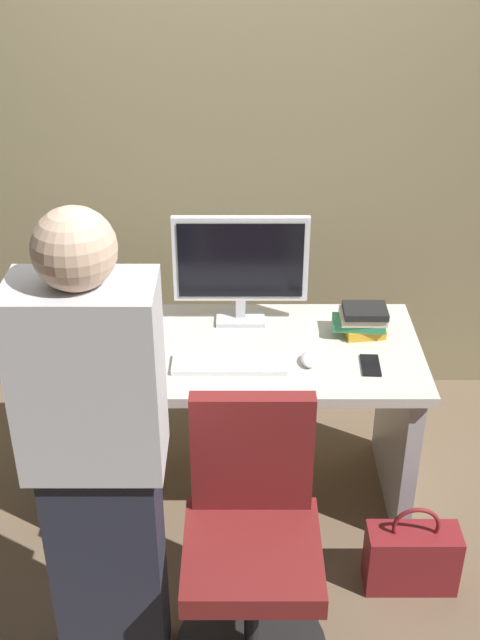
{
  "coord_description": "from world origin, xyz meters",
  "views": [
    {
      "loc": [
        0.01,
        -2.64,
        2.36
      ],
      "look_at": [
        0.0,
        -0.05,
        0.88
      ],
      "focal_mm": 44.73,
      "sensor_mm": 36.0,
      "label": 1
    }
  ],
  "objects_px": {
    "monitor": "(242,264)",
    "mouse": "(310,360)",
    "office_chair": "(253,549)",
    "desk": "(240,394)",
    "cup_by_monitor": "(143,317)",
    "cell_phone": "(372,365)",
    "keyboard": "(231,364)",
    "book_stack": "(364,320)",
    "cup_near_keyboard": "(124,359)",
    "person_at_desk": "(100,463)",
    "handbag": "(413,557)"
  },
  "relations": [
    {
      "from": "handbag",
      "to": "office_chair",
      "type": "bearing_deg",
      "value": -158.04
    },
    {
      "from": "office_chair",
      "to": "keyboard",
      "type": "relative_size",
      "value": 2.19
    },
    {
      "from": "monitor",
      "to": "keyboard",
      "type": "xyz_separation_m",
      "value": [
        -0.04,
        -0.36,
        -0.25
      ]
    },
    {
      "from": "keyboard",
      "to": "mouse",
      "type": "xyz_separation_m",
      "value": [
        0.3,
        0.02,
        0.01
      ]
    },
    {
      "from": "office_chair",
      "to": "monitor",
      "type": "height_order",
      "value": "monitor"
    },
    {
      "from": "office_chair",
      "to": "mouse",
      "type": "distance_m",
      "value": 0.75
    },
    {
      "from": "desk",
      "to": "office_chair",
      "type": "xyz_separation_m",
      "value": [
        0.04,
        -0.76,
        -0.08
      ]
    },
    {
      "from": "person_at_desk",
      "to": "office_chair",
      "type": "bearing_deg",
      "value": 8.05
    },
    {
      "from": "cup_near_keyboard",
      "to": "cell_phone",
      "type": "relative_size",
      "value": 0.71
    },
    {
      "from": "handbag",
      "to": "monitor",
      "type": "bearing_deg",
      "value": 130.78
    },
    {
      "from": "mouse",
      "to": "cup_by_monitor",
      "type": "xyz_separation_m",
      "value": [
        -0.66,
        0.27,
        0.03
      ]
    },
    {
      "from": "person_at_desk",
      "to": "book_stack",
      "type": "relative_size",
      "value": 7.55
    },
    {
      "from": "monitor",
      "to": "mouse",
      "type": "xyz_separation_m",
      "value": [
        0.26,
        -0.33,
        -0.24
      ]
    },
    {
      "from": "keyboard",
      "to": "cup_near_keyboard",
      "type": "relative_size",
      "value": 4.21
    },
    {
      "from": "person_at_desk",
      "to": "cell_phone",
      "type": "bearing_deg",
      "value": 37.26
    },
    {
      "from": "keyboard",
      "to": "book_stack",
      "type": "distance_m",
      "value": 0.58
    },
    {
      "from": "book_stack",
      "to": "cup_near_keyboard",
      "type": "bearing_deg",
      "value": -163.9
    },
    {
      "from": "person_at_desk",
      "to": "cell_phone",
      "type": "height_order",
      "value": "person_at_desk"
    },
    {
      "from": "monitor",
      "to": "keyboard",
      "type": "relative_size",
      "value": 1.26
    },
    {
      "from": "keyboard",
      "to": "cup_near_keyboard",
      "type": "distance_m",
      "value": 0.4
    },
    {
      "from": "cup_near_keyboard",
      "to": "cup_by_monitor",
      "type": "bearing_deg",
      "value": 84.35
    },
    {
      "from": "office_chair",
      "to": "mouse",
      "type": "bearing_deg",
      "value": 71.18
    },
    {
      "from": "book_stack",
      "to": "cup_by_monitor",
      "type": "bearing_deg",
      "value": 176.13
    },
    {
      "from": "person_at_desk",
      "to": "book_stack",
      "type": "distance_m",
      "value": 1.29
    },
    {
      "from": "office_chair",
      "to": "keyboard",
      "type": "distance_m",
      "value": 0.7
    },
    {
      "from": "keyboard",
      "to": "office_chair",
      "type": "bearing_deg",
      "value": -82.47
    },
    {
      "from": "monitor",
      "to": "mouse",
      "type": "relative_size",
      "value": 5.4
    },
    {
      "from": "cell_phone",
      "to": "keyboard",
      "type": "bearing_deg",
      "value": -176.89
    },
    {
      "from": "keyboard",
      "to": "mouse",
      "type": "distance_m",
      "value": 0.3
    },
    {
      "from": "desk",
      "to": "monitor",
      "type": "xyz_separation_m",
      "value": [
        0.01,
        0.22,
        0.48
      ]
    },
    {
      "from": "cup_by_monitor",
      "to": "cell_phone",
      "type": "bearing_deg",
      "value": -18.25
    },
    {
      "from": "desk",
      "to": "cup_near_keyboard",
      "type": "bearing_deg",
      "value": -158.46
    },
    {
      "from": "handbag",
      "to": "mouse",
      "type": "bearing_deg",
      "value": 133.21
    },
    {
      "from": "mouse",
      "to": "cup_by_monitor",
      "type": "distance_m",
      "value": 0.71
    },
    {
      "from": "desk",
      "to": "keyboard",
      "type": "xyz_separation_m",
      "value": [
        -0.03,
        -0.14,
        0.24
      ]
    },
    {
      "from": "desk",
      "to": "cell_phone",
      "type": "distance_m",
      "value": 0.56
    },
    {
      "from": "monitor",
      "to": "cell_phone",
      "type": "relative_size",
      "value": 3.75
    },
    {
      "from": "cup_near_keyboard",
      "to": "cup_by_monitor",
      "type": "height_order",
      "value": "cup_near_keyboard"
    },
    {
      "from": "office_chair",
      "to": "cup_by_monitor",
      "type": "distance_m",
      "value": 1.08
    },
    {
      "from": "monitor",
      "to": "cup_by_monitor",
      "type": "height_order",
      "value": "monitor"
    },
    {
      "from": "mouse",
      "to": "book_stack",
      "type": "relative_size",
      "value": 0.46
    },
    {
      "from": "office_chair",
      "to": "person_at_desk",
      "type": "relative_size",
      "value": 0.57
    },
    {
      "from": "monitor",
      "to": "handbag",
      "type": "distance_m",
      "value": 1.29
    },
    {
      "from": "book_stack",
      "to": "office_chair",
      "type": "bearing_deg",
      "value": -117.54
    },
    {
      "from": "cup_by_monitor",
      "to": "cell_phone",
      "type": "xyz_separation_m",
      "value": [
        0.89,
        -0.29,
        -0.04
      ]
    },
    {
      "from": "monitor",
      "to": "keyboard",
      "type": "distance_m",
      "value": 0.43
    },
    {
      "from": "desk",
      "to": "mouse",
      "type": "bearing_deg",
      "value": -23.99
    },
    {
      "from": "office_chair",
      "to": "monitor",
      "type": "distance_m",
      "value": 1.13
    },
    {
      "from": "keyboard",
      "to": "cup_by_monitor",
      "type": "xyz_separation_m",
      "value": [
        -0.36,
        0.3,
        0.04
      ]
    },
    {
      "from": "office_chair",
      "to": "monitor",
      "type": "relative_size",
      "value": 1.74
    }
  ]
}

